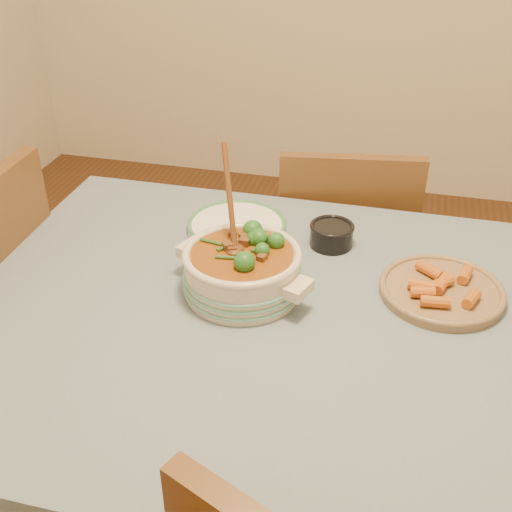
{
  "coord_description": "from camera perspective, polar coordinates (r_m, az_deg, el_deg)",
  "views": [
    {
      "loc": [
        0.07,
        -1.05,
        1.58
      ],
      "look_at": [
        -0.21,
        0.08,
        0.84
      ],
      "focal_mm": 45.0,
      "sensor_mm": 36.0,
      "label": 1
    }
  ],
  "objects": [
    {
      "name": "dining_table",
      "position": [
        1.39,
        7.69,
        -9.17
      ],
      "size": [
        1.68,
        1.08,
        0.76
      ],
      "color": "brown",
      "rests_on": "floor"
    },
    {
      "name": "condiment_bowl",
      "position": [
        1.58,
        6.73,
        1.99
      ],
      "size": [
        0.14,
        0.14,
        0.06
      ],
      "rotation": [
        0.0,
        0.0,
        0.38
      ],
      "color": "black",
      "rests_on": "dining_table"
    },
    {
      "name": "white_plate",
      "position": [
        1.65,
        -1.72,
        2.75
      ],
      "size": [
        0.34,
        0.34,
        0.02
      ],
      "rotation": [
        0.0,
        0.0,
        0.43
      ],
      "color": "white",
      "rests_on": "dining_table"
    },
    {
      "name": "chair_far",
      "position": [
        2.07,
        7.74,
        0.26
      ],
      "size": [
        0.46,
        0.46,
        0.87
      ],
      "rotation": [
        0.0,
        0.0,
        3.3
      ],
      "color": "brown",
      "rests_on": "floor"
    },
    {
      "name": "fried_plate",
      "position": [
        1.46,
        16.18,
        -2.81
      ],
      "size": [
        0.33,
        0.33,
        0.05
      ],
      "rotation": [
        0.0,
        0.0,
        0.27
      ],
      "color": "olive",
      "rests_on": "dining_table"
    },
    {
      "name": "stew_casserole",
      "position": [
        1.38,
        -1.24,
        -1.0
      ],
      "size": [
        0.33,
        0.32,
        0.31
      ],
      "rotation": [
        0.0,
        0.0,
        -0.36
      ],
      "color": "beige",
      "rests_on": "dining_table"
    }
  ]
}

